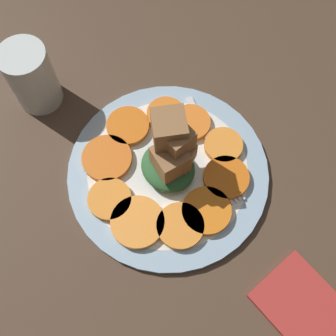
# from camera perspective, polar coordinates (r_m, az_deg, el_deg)

# --- Properties ---
(table_slab) EXTENTS (1.20, 1.20, 0.02)m
(table_slab) POSITION_cam_1_polar(r_m,az_deg,el_deg) (0.66, -0.00, -1.05)
(table_slab) COLOR #4C3828
(table_slab) RESTS_ON ground
(plate) EXTENTS (0.31, 0.31, 0.01)m
(plate) POSITION_cam_1_polar(r_m,az_deg,el_deg) (0.65, -0.00, -0.55)
(plate) COLOR #99B7D1
(plate) RESTS_ON table_slab
(carrot_slice_0) EXTENTS (0.08, 0.08, 0.01)m
(carrot_slice_0) POSITION_cam_1_polar(r_m,az_deg,el_deg) (0.66, -8.27, 1.31)
(carrot_slice_0) COLOR orange
(carrot_slice_0) RESTS_ON plate
(carrot_slice_1) EXTENTS (0.07, 0.07, 0.01)m
(carrot_slice_1) POSITION_cam_1_polar(r_m,az_deg,el_deg) (0.63, -7.90, -4.21)
(carrot_slice_1) COLOR orange
(carrot_slice_1) RESTS_ON plate
(carrot_slice_2) EXTENTS (0.08, 0.08, 0.01)m
(carrot_slice_2) POSITION_cam_1_polar(r_m,az_deg,el_deg) (0.61, -4.15, -7.33)
(carrot_slice_2) COLOR #F99438
(carrot_slice_2) RESTS_ON plate
(carrot_slice_3) EXTENTS (0.07, 0.07, 0.01)m
(carrot_slice_3) POSITION_cam_1_polar(r_m,az_deg,el_deg) (0.61, 1.67, -7.84)
(carrot_slice_3) COLOR orange
(carrot_slice_3) RESTS_ON plate
(carrot_slice_4) EXTENTS (0.07, 0.07, 0.01)m
(carrot_slice_4) POSITION_cam_1_polar(r_m,az_deg,el_deg) (0.62, 5.52, -5.54)
(carrot_slice_4) COLOR orange
(carrot_slice_4) RESTS_ON plate
(carrot_slice_5) EXTENTS (0.07, 0.07, 0.01)m
(carrot_slice_5) POSITION_cam_1_polar(r_m,az_deg,el_deg) (0.64, 7.88, -1.31)
(carrot_slice_5) COLOR orange
(carrot_slice_5) RESTS_ON plate
(carrot_slice_6) EXTENTS (0.06, 0.06, 0.01)m
(carrot_slice_6) POSITION_cam_1_polar(r_m,az_deg,el_deg) (0.66, 7.51, 3.06)
(carrot_slice_6) COLOR orange
(carrot_slice_6) RESTS_ON plate
(carrot_slice_7) EXTENTS (0.06, 0.06, 0.01)m
(carrot_slice_7) POSITION_cam_1_polar(r_m,az_deg,el_deg) (0.68, 3.06, 6.13)
(carrot_slice_7) COLOR orange
(carrot_slice_7) RESTS_ON plate
(carrot_slice_8) EXTENTS (0.06, 0.06, 0.01)m
(carrot_slice_8) POSITION_cam_1_polar(r_m,az_deg,el_deg) (0.68, -0.29, 7.26)
(carrot_slice_8) COLOR orange
(carrot_slice_8) RESTS_ON plate
(carrot_slice_9) EXTENTS (0.07, 0.07, 0.01)m
(carrot_slice_9) POSITION_cam_1_polar(r_m,az_deg,el_deg) (0.68, -5.34, 5.76)
(carrot_slice_9) COLOR orange
(carrot_slice_9) RESTS_ON plate
(center_pile) EXTENTS (0.09, 0.08, 0.12)m
(center_pile) POSITION_cam_1_polar(r_m,az_deg,el_deg) (0.60, 0.37, 1.95)
(center_pile) COLOR #2D6033
(center_pile) RESTS_ON plate
(fork) EXTENTS (0.19, 0.08, 0.00)m
(fork) POSITION_cam_1_polar(r_m,az_deg,el_deg) (0.66, 6.19, 2.48)
(fork) COLOR silver
(fork) RESTS_ON plate
(water_glass) EXTENTS (0.07, 0.07, 0.11)m
(water_glass) POSITION_cam_1_polar(r_m,az_deg,el_deg) (0.71, -18.00, 11.61)
(water_glass) COLOR silver
(water_glass) RESTS_ON table_slab
(napkin) EXTENTS (0.16, 0.10, 0.01)m
(napkin) POSITION_cam_1_polar(r_m,az_deg,el_deg) (0.63, 19.14, -18.67)
(napkin) COLOR #B2332D
(napkin) RESTS_ON table_slab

